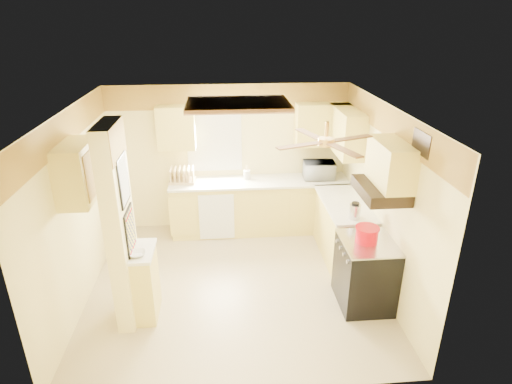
{
  "coord_description": "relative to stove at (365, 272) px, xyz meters",
  "views": [
    {
      "loc": [
        -0.14,
        -5.1,
        3.6
      ],
      "look_at": [
        0.32,
        0.35,
        1.26
      ],
      "focal_mm": 30.0,
      "sensor_mm": 36.0,
      "label": 1
    }
  ],
  "objects": [
    {
      "name": "partition_ledge",
      "position": [
        -2.8,
        0.0,
        -0.01
      ],
      "size": [
        0.25,
        0.55,
        0.9
      ],
      "primitive_type": "cube",
      "color": "#DACD68",
      "rests_on": "floor"
    },
    {
      "name": "ceiling_light_panel",
      "position": [
        -1.57,
        1.05,
        2.0
      ],
      "size": [
        1.35,
        0.95,
        0.06
      ],
      "color": "brown",
      "rests_on": "ceiling"
    },
    {
      "name": "wall_front",
      "position": [
        -1.67,
        -1.35,
        0.79
      ],
      "size": [
        4.0,
        0.0,
        4.0
      ],
      "primitive_type": "plane",
      "rotation": [
        -1.57,
        0.0,
        0.0
      ],
      "color": "#FFEC9B",
      "rests_on": "floor"
    },
    {
      "name": "upper_cab_left_wall",
      "position": [
        -3.49,
        0.3,
        1.39
      ],
      "size": [
        0.35,
        0.75,
        0.7
      ],
      "primitive_type": "cube",
      "color": "#DACD68",
      "rests_on": "wall_left"
    },
    {
      "name": "lower_cabinets_right",
      "position": [
        0.03,
        1.15,
        -0.01
      ],
      "size": [
        0.6,
        1.4,
        0.9
      ],
      "primitive_type": "cube",
      "color": "#DACD68",
      "rests_on": "floor"
    },
    {
      "name": "bowl",
      "position": [
        -2.83,
        -0.12,
        0.5
      ],
      "size": [
        0.23,
        0.23,
        0.05
      ],
      "primitive_type": "imported",
      "rotation": [
        0.0,
        0.0,
        0.2
      ],
      "color": "white",
      "rests_on": "ledge_top"
    },
    {
      "name": "vent_grate",
      "position": [
        0.31,
        -0.35,
        1.84
      ],
      "size": [
        0.02,
        0.4,
        0.25
      ],
      "primitive_type": "cube",
      "color": "black",
      "rests_on": "wall_right"
    },
    {
      "name": "partition_column",
      "position": [
        -3.02,
        0.0,
        0.79
      ],
      "size": [
        0.2,
        0.7,
        2.5
      ],
      "primitive_type": "cube",
      "color": "#FFEC9B",
      "rests_on": "floor"
    },
    {
      "name": "window",
      "position": [
        -1.92,
        2.44,
        1.09
      ],
      "size": [
        0.92,
        0.02,
        1.02
      ],
      "color": "white",
      "rests_on": "wall_back"
    },
    {
      "name": "utensil_crock",
      "position": [
        -1.39,
        2.24,
        0.56
      ],
      "size": [
        0.12,
        0.12,
        0.23
      ],
      "color": "white",
      "rests_on": "countertop_back"
    },
    {
      "name": "countertop_back",
      "position": [
        -1.17,
        2.14,
        0.46
      ],
      "size": [
        3.04,
        0.64,
        0.04
      ],
      "primitive_type": "cube",
      "color": "white",
      "rests_on": "lower_cabinets_back"
    },
    {
      "name": "ledge_top",
      "position": [
        -2.8,
        0.0,
        0.46
      ],
      "size": [
        0.28,
        0.58,
        0.04
      ],
      "primitive_type": "cube",
      "color": "white",
      "rests_on": "partition_ledge"
    },
    {
      "name": "microwave",
      "position": [
        -0.16,
        2.17,
        0.62
      ],
      "size": [
        0.54,
        0.38,
        0.29
      ],
      "primitive_type": "imported",
      "rotation": [
        0.0,
        0.0,
        3.09
      ],
      "color": "white",
      "rests_on": "countertop_back"
    },
    {
      "name": "poster_menu",
      "position": [
        -2.91,
        0.0,
        1.39
      ],
      "size": [
        0.02,
        0.42,
        0.57
      ],
      "color": "black",
      "rests_on": "partition_column"
    },
    {
      "name": "upper_cab_over_stove",
      "position": [
        0.16,
        0.0,
        1.49
      ],
      "size": [
        0.35,
        0.76,
        0.52
      ],
      "primitive_type": "cube",
      "color": "#DACD68",
      "rests_on": "wall_right"
    },
    {
      "name": "ceiling",
      "position": [
        -1.67,
        0.55,
        2.04
      ],
      "size": [
        4.0,
        4.0,
        0.0
      ],
      "primitive_type": "plane",
      "rotation": [
        3.14,
        0.0,
        0.0
      ],
      "color": "white",
      "rests_on": "wall_back"
    },
    {
      "name": "wallpaper_border",
      "position": [
        -1.67,
        2.43,
        1.84
      ],
      "size": [
        4.0,
        0.02,
        0.4
      ],
      "primitive_type": "cube",
      "color": "gold",
      "rests_on": "wall_back"
    },
    {
      "name": "floor",
      "position": [
        -1.67,
        0.55,
        -0.46
      ],
      "size": [
        4.0,
        4.0,
        0.0
      ],
      "primitive_type": "plane",
      "color": "tan",
      "rests_on": "ground"
    },
    {
      "name": "range_hood",
      "position": [
        0.07,
        0.0,
        1.16
      ],
      "size": [
        0.5,
        0.76,
        0.14
      ],
      "primitive_type": "cube",
      "color": "black",
      "rests_on": "upper_cab_over_stove"
    },
    {
      "name": "dishwasher_panel",
      "position": [
        -1.92,
        1.84,
        -0.03
      ],
      "size": [
        0.58,
        0.02,
        0.8
      ],
      "primitive_type": "cube",
      "color": "white",
      "rests_on": "lower_cabinets_back"
    },
    {
      "name": "lower_cabinets_back",
      "position": [
        -1.17,
        2.15,
        -0.01
      ],
      "size": [
        3.0,
        0.6,
        0.9
      ],
      "primitive_type": "cube",
      "color": "#DACD68",
      "rests_on": "floor"
    },
    {
      "name": "wall_left",
      "position": [
        -3.67,
        0.55,
        0.79
      ],
      "size": [
        0.0,
        3.8,
        3.8
      ],
      "primitive_type": "plane",
      "rotation": [
        1.57,
        0.0,
        1.57
      ],
      "color": "#FFEC9B",
      "rests_on": "floor"
    },
    {
      "name": "upper_cab_right",
      "position": [
        0.16,
        1.8,
        1.39
      ],
      "size": [
        0.35,
        1.0,
        0.7
      ],
      "primitive_type": "cube",
      "color": "#DACD68",
      "rests_on": "wall_right"
    },
    {
      "name": "upper_cab_back_right",
      "position": [
        -0.12,
        2.27,
        1.39
      ],
      "size": [
        0.9,
        0.35,
        0.7
      ],
      "primitive_type": "cube",
      "color": "#DACD68",
      "rests_on": "wall_back"
    },
    {
      "name": "dutch_oven",
      "position": [
        -0.03,
        0.02,
        0.56
      ],
      "size": [
        0.3,
        0.3,
        0.2
      ],
      "color": "red",
      "rests_on": "stove"
    },
    {
      "name": "stove",
      "position": [
        0.0,
        0.0,
        0.0
      ],
      "size": [
        0.68,
        0.77,
        0.92
      ],
      "color": "black",
      "rests_on": "floor"
    },
    {
      "name": "wall_back",
      "position": [
        -1.67,
        2.45,
        0.79
      ],
      "size": [
        4.0,
        0.0,
        4.0
      ],
      "primitive_type": "plane",
      "rotation": [
        1.57,
        0.0,
        0.0
      ],
      "color": "#FFEC9B",
      "rests_on": "floor"
    },
    {
      "name": "dish_rack",
      "position": [
        -2.47,
        2.18,
        0.57
      ],
      "size": [
        0.44,
        0.34,
        0.24
      ],
      "color": "#D6B67B",
      "rests_on": "countertop_back"
    },
    {
      "name": "kettle",
      "position": [
        -0.0,
        0.61,
        0.59
      ],
      "size": [
        0.16,
        0.16,
        0.24
      ],
      "color": "silver",
      "rests_on": "countertop_right"
    },
    {
      "name": "poster_nashville",
      "position": [
        -2.91,
        0.0,
        0.74
      ],
      "size": [
        0.02,
        0.42,
        0.57
      ],
      "color": "black",
      "rests_on": "partition_column"
    },
    {
      "name": "ceiling_fan",
      "position": [
        -0.67,
        -0.15,
        1.83
      ],
      "size": [
        1.15,
        1.15,
        0.26
      ],
      "color": "gold",
      "rests_on": "ceiling"
    },
    {
      "name": "countertop_right",
      "position": [
        0.02,
        1.15,
        0.46
      ],
      "size": [
        0.64,
        1.44,
        0.04
      ],
      "primitive_type": "cube",
      "color": "white",
      "rests_on": "lower_cabinets_right"
    },
    {
      "name": "wall_right",
      "position": [
        0.33,
        0.55,
        0.79
      ],
      "size": [
        0.0,
        3.8,
        3.8
      ],
      "primitive_type": "plane",
      "rotation": [
        1.57,
        0.0,
        -1.57
      ],
      "color": "#FFEC9B",
      "rests_on": "floor"
    },
    {
      "name": "upper_cab_back_left",
      "position": [
        -2.52,
        2.27,
        1.39
      ],
      "size": [
        0.6,
        0.35,
        0.7
      ],
      "primitive_type": "cube",
      "color": "#DACD68",
      "rests_on": "wall_back"
    }
  ]
}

